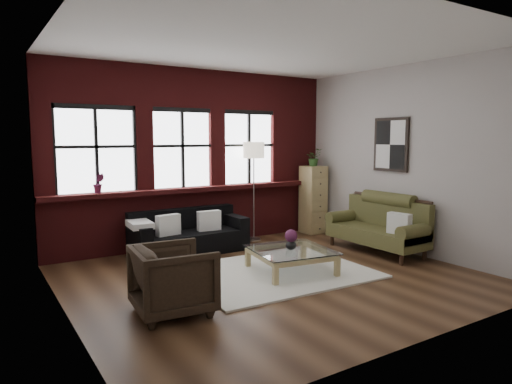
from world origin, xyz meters
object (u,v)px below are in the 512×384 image
vase (291,244)px  vintage_settee (376,224)px  drawer_chest (313,200)px  floor_lamp (254,188)px  coffee_table (291,261)px  dark_sofa (189,232)px  armchair (173,279)px

vase → vintage_settee: bearing=5.5°
drawer_chest → floor_lamp: floor_lamp is taller
coffee_table → drawer_chest: size_ratio=0.78×
vintage_settee → drawer_chest: drawer_chest is taller
dark_sofa → armchair: size_ratio=2.30×
dark_sofa → drawer_chest: (2.87, 0.17, 0.34)m
coffee_table → vase: size_ratio=6.64×
floor_lamp → coffee_table: bearing=-108.2°
armchair → floor_lamp: size_ratio=0.42×
dark_sofa → drawer_chest: drawer_chest is taller
vintage_settee → vase: 1.98m
vintage_settee → coffee_table: size_ratio=1.69×
vase → floor_lamp: (0.70, 2.12, 0.58)m
dark_sofa → floor_lamp: (1.46, 0.24, 0.66)m
vase → drawer_chest: (2.11, 2.06, 0.26)m
dark_sofa → drawer_chest: size_ratio=1.41×
drawer_chest → vase: bearing=-135.7°
dark_sofa → coffee_table: size_ratio=1.81×
floor_lamp → vase: bearing=-108.2°
dark_sofa → floor_lamp: size_ratio=0.96×
dark_sofa → vase: size_ratio=12.01×
dark_sofa → armchair: 2.74m
vintage_settee → floor_lamp: bearing=123.4°
armchair → coffee_table: size_ratio=0.79×
dark_sofa → floor_lamp: bearing=9.2°
dark_sofa → vase: (0.76, -1.89, 0.08)m
vintage_settee → floor_lamp: floor_lamp is taller
floor_lamp → drawer_chest: bearing=-2.5°
vase → floor_lamp: 2.31m
armchair → drawer_chest: (4.16, 2.59, 0.31)m
vintage_settee → drawer_chest: (0.14, 1.87, 0.21)m
drawer_chest → dark_sofa: bearing=-176.5°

